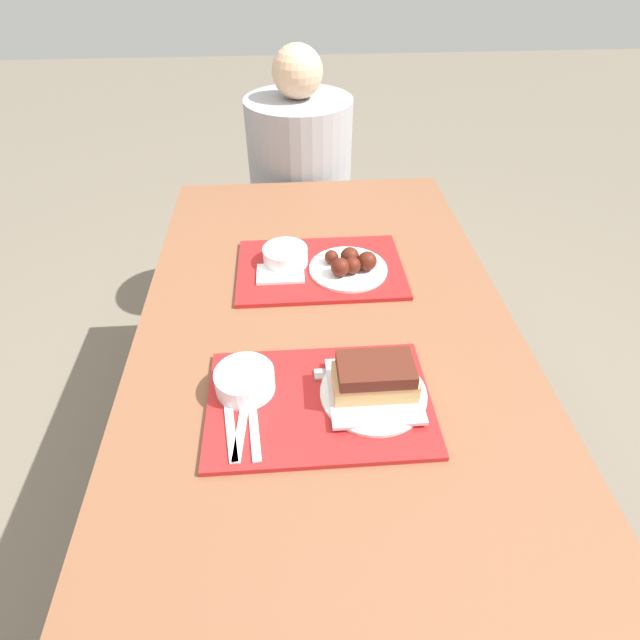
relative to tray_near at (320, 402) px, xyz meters
The scene contains 15 objects.
ground_plane 0.78m from the tray_near, 79.46° to the left, with size 12.00×12.00×0.00m, color #706656.
picnic_table 0.22m from the tray_near, 79.46° to the left, with size 0.89×1.63×0.75m.
picnic_bench_far 1.29m from the tray_near, 88.35° to the left, with size 0.84×0.28×0.43m.
tray_near is the anchor object (origin of this frame).
tray_far 0.46m from the tray_near, 85.99° to the left, with size 0.44×0.29×0.01m.
bowl_coleslaw_near 0.15m from the tray_near, 164.04° to the left, with size 0.12×0.12×0.05m.
brisket_sandwich_plate 0.12m from the tray_near, ahead, with size 0.21×0.21×0.09m.
plastic_fork_near 0.16m from the tray_near, 161.95° to the right, with size 0.03×0.17×0.00m.
plastic_knife_near 0.14m from the tray_near, 159.09° to the right, with size 0.03×0.17×0.00m.
plastic_spoon_near 0.18m from the tray_near, 164.15° to the right, with size 0.04×0.17×0.00m.
condiment_packet 0.07m from the tray_near, 80.01° to the left, with size 0.04×0.03×0.01m.
bowl_coleslaw_far 0.49m from the tray_near, 96.68° to the left, with size 0.12×0.12×0.05m.
wings_plate_far 0.45m from the tray_near, 75.78° to the left, with size 0.21×0.21×0.06m.
napkin_far 0.44m from the tray_near, 99.39° to the left, with size 0.12×0.09×0.01m.
person_seated_across 1.23m from the tray_near, 89.47° to the left, with size 0.40×0.40×0.71m.
Camera 1 is at (-0.08, -0.83, 1.52)m, focal length 28.00 mm.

